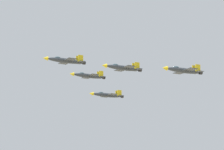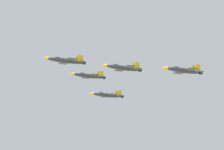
% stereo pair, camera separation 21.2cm
% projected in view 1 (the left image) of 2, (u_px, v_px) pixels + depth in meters
% --- Properties ---
extents(jet_lead, '(11.36, 17.70, 3.79)m').
position_uv_depth(jet_lead, '(65.00, 60.00, 193.00)').
color(jet_lead, '#2D3338').
extents(jet_left_wingman, '(11.04, 17.09, 3.68)m').
position_uv_depth(jet_left_wingman, '(123.00, 68.00, 187.79)').
color(jet_left_wingman, '#2D3338').
extents(jet_right_wingman, '(10.91, 16.86, 3.64)m').
position_uv_depth(jet_right_wingman, '(88.00, 76.00, 213.70)').
color(jet_right_wingman, '#2D3338').
extents(jet_left_outer, '(11.48, 17.81, 3.83)m').
position_uv_depth(jet_left_outer, '(183.00, 70.00, 182.99)').
color(jet_left_outer, '#2D3338').
extents(jet_right_outer, '(11.53, 17.89, 3.84)m').
position_uv_depth(jet_right_outer, '(107.00, 95.00, 233.71)').
color(jet_right_outer, '#2D3338').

